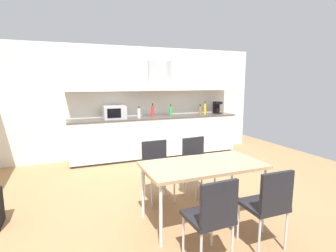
{
  "coord_description": "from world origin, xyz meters",
  "views": [
    {
      "loc": [
        -1.36,
        -3.5,
        1.72
      ],
      "look_at": [
        0.24,
        0.51,
        1.0
      ],
      "focal_mm": 28.0,
      "sensor_mm": 36.0,
      "label": 1
    }
  ],
  "objects": [
    {
      "name": "ground_plane",
      "position": [
        0.0,
        0.0,
        -0.01
      ],
      "size": [
        8.26,
        7.49,
        0.02
      ],
      "primitive_type": "cube",
      "color": "#9E754C"
    },
    {
      "name": "wall_back",
      "position": [
        0.0,
        2.55,
        1.27
      ],
      "size": [
        6.61,
        0.1,
        2.53
      ],
      "primitive_type": "cube",
      "color": "silver",
      "rests_on": "ground_plane"
    },
    {
      "name": "kitchen_counter",
      "position": [
        0.61,
        2.19,
        0.47
      ],
      "size": [
        3.91,
        0.64,
        0.94
      ],
      "color": "#333333",
      "rests_on": "ground_plane"
    },
    {
      "name": "backsplash_tile",
      "position": [
        0.61,
        2.49,
        1.22
      ],
      "size": [
        3.89,
        0.02,
        0.57
      ],
      "primitive_type": "cube",
      "color": "silver",
      "rests_on": "kitchen_counter"
    },
    {
      "name": "upper_wall_cabinets",
      "position": [
        0.61,
        2.33,
        1.86
      ],
      "size": [
        3.89,
        0.4,
        0.69
      ],
      "color": "silver"
    },
    {
      "name": "microwave",
      "position": [
        -0.35,
        2.19,
        1.08
      ],
      "size": [
        0.48,
        0.35,
        0.28
      ],
      "color": "#ADADB2",
      "rests_on": "kitchen_counter"
    },
    {
      "name": "coffee_maker",
      "position": [
        2.26,
        2.22,
        1.09
      ],
      "size": [
        0.18,
        0.19,
        0.3
      ],
      "color": "black",
      "rests_on": "kitchen_counter"
    },
    {
      "name": "bottle_white",
      "position": [
        0.19,
        2.15,
        1.05
      ],
      "size": [
        0.07,
        0.07,
        0.26
      ],
      "color": "white",
      "rests_on": "kitchen_counter"
    },
    {
      "name": "bottle_yellow",
      "position": [
        1.91,
        2.21,
        1.07
      ],
      "size": [
        0.06,
        0.06,
        0.32
      ],
      "color": "yellow",
      "rests_on": "kitchen_counter"
    },
    {
      "name": "bottle_green",
      "position": [
        0.95,
        2.14,
        1.06
      ],
      "size": [
        0.06,
        0.06,
        0.29
      ],
      "color": "green",
      "rests_on": "kitchen_counter"
    },
    {
      "name": "bottle_brown",
      "position": [
        1.74,
        2.15,
        1.04
      ],
      "size": [
        0.07,
        0.07,
        0.25
      ],
      "color": "brown",
      "rests_on": "kitchen_counter"
    },
    {
      "name": "bottle_red",
      "position": [
        0.51,
        2.13,
        1.07
      ],
      "size": [
        0.07,
        0.07,
        0.31
      ],
      "color": "red",
      "rests_on": "kitchen_counter"
    },
    {
      "name": "dining_table",
      "position": [
        0.18,
        -0.79,
        0.69
      ],
      "size": [
        1.47,
        0.78,
        0.74
      ],
      "color": "tan",
      "rests_on": "ground_plane"
    },
    {
      "name": "chair_near_left",
      "position": [
        -0.14,
        -1.56,
        0.53
      ],
      "size": [
        0.42,
        0.42,
        0.87
      ],
      "color": "black",
      "rests_on": "ground_plane"
    },
    {
      "name": "chair_far_left",
      "position": [
        -0.15,
        -0.01,
        0.53
      ],
      "size": [
        0.41,
        0.41,
        0.87
      ],
      "color": "black",
      "rests_on": "ground_plane"
    },
    {
      "name": "chair_far_right",
      "position": [
        0.51,
        -0.02,
        0.53
      ],
      "size": [
        0.44,
        0.44,
        0.87
      ],
      "color": "black",
      "rests_on": "ground_plane"
    },
    {
      "name": "chair_near_right",
      "position": [
        0.51,
        -1.56,
        0.53
      ],
      "size": [
        0.4,
        0.4,
        0.87
      ],
      "color": "black",
      "rests_on": "ground_plane"
    },
    {
      "name": "pendant_lamp",
      "position": [
        0.18,
        -0.79,
        1.78
      ],
      "size": [
        0.32,
        0.32,
        0.22
      ],
      "primitive_type": "cone",
      "color": "silver"
    }
  ]
}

